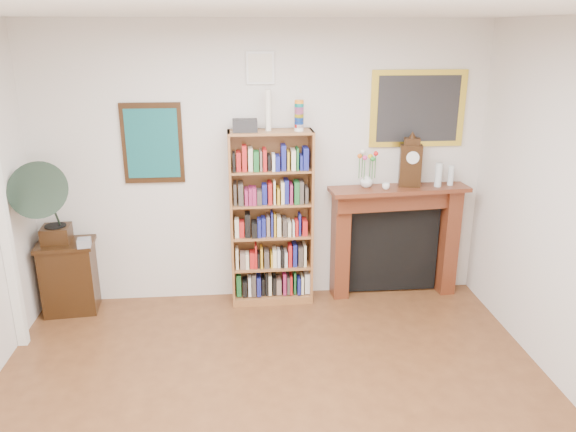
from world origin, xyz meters
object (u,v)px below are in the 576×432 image
at_px(side_cabinet, 69,277).
at_px(bottle_right, 451,176).
at_px(cd_stack, 84,243).
at_px(mantel_clock, 411,163).
at_px(fireplace, 395,231).
at_px(bookshelf, 271,210).
at_px(bottle_left, 438,175).
at_px(teacup, 386,186).
at_px(gramophone, 46,199).
at_px(flower_vase, 367,180).

relative_size(side_cabinet, bottle_right, 3.66).
bearing_deg(cd_stack, mantel_clock, 3.66).
height_order(side_cabinet, fireplace, fireplace).
bearing_deg(bookshelf, bottle_left, -0.97).
distance_m(side_cabinet, teacup, 3.26).
height_order(fireplace, mantel_clock, mantel_clock).
bearing_deg(bottle_right, teacup, -172.45).
height_order(cd_stack, mantel_clock, mantel_clock).
bearing_deg(side_cabinet, teacup, -5.27).
xyz_separation_m(fireplace, cd_stack, (-3.08, -0.24, 0.07)).
height_order(fireplace, cd_stack, fireplace).
bearing_deg(fireplace, cd_stack, 179.73).
distance_m(bookshelf, bottle_right, 1.85).
distance_m(gramophone, mantel_clock, 3.50).
bearing_deg(bottle_right, bottle_left, -164.72).
xyz_separation_m(side_cabinet, flower_vase, (2.97, 0.09, 0.89)).
bearing_deg(mantel_clock, bottle_right, 12.16).
bearing_deg(flower_vase, teacup, -28.46).
height_order(teacup, bottle_left, bottle_left).
xyz_separation_m(flower_vase, bottle_right, (0.86, -0.00, 0.03)).
xyz_separation_m(bookshelf, fireplace, (1.29, 0.06, -0.29)).
bearing_deg(flower_vase, mantel_clock, -1.84).
relative_size(side_cabinet, bottle_left, 3.05).
xyz_separation_m(bottle_left, bottle_right, (0.14, 0.04, -0.02)).
bearing_deg(bottle_right, side_cabinet, -178.73).
bearing_deg(teacup, bookshelf, 177.27).
bearing_deg(bottle_left, bottle_right, 15.28).
height_order(bookshelf, teacup, bookshelf).
distance_m(fireplace, bottle_left, 0.72).
bearing_deg(gramophone, cd_stack, -5.60).
relative_size(fireplace, cd_stack, 11.94).
bearing_deg(flower_vase, bottle_right, -0.19).
xyz_separation_m(fireplace, flower_vase, (-0.33, -0.02, 0.56)).
bearing_deg(side_cabinet, bottle_left, -4.45).
xyz_separation_m(teacup, bottle_right, (0.69, 0.09, 0.07)).
bearing_deg(teacup, cd_stack, -177.58).
distance_m(gramophone, bottle_right, 3.92).
bearing_deg(bottle_left, gramophone, -177.41).
relative_size(cd_stack, bottle_right, 0.60).
bearing_deg(gramophone, side_cabinet, 54.39).
height_order(side_cabinet, gramophone, gramophone).
bearing_deg(mantel_clock, flower_vase, -171.16).
distance_m(fireplace, cd_stack, 3.09).
bearing_deg(mantel_clock, bottle_left, 5.05).
bearing_deg(teacup, gramophone, -177.90).
bearing_deg(mantel_clock, cd_stack, -165.65).
distance_m(side_cabinet, mantel_clock, 3.57).
distance_m(gramophone, bottle_left, 3.77).
bearing_deg(teacup, flower_vase, 151.54).
xyz_separation_m(teacup, bottle_left, (0.55, 0.05, 0.09)).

